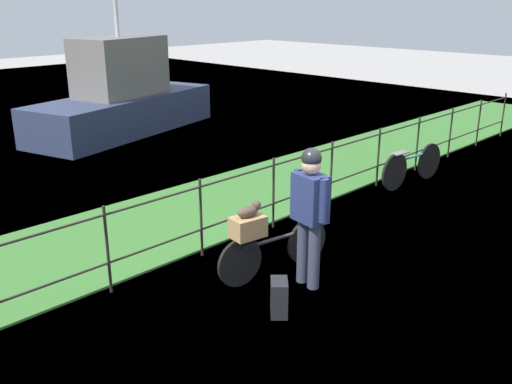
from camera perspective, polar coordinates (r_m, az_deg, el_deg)
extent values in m
plane|color=#9E9993|center=(6.85, 9.96, -9.54)|extent=(60.00, 60.00, 0.00)
cube|color=#38702D|center=(8.91, -7.51, -2.39)|extent=(27.00, 2.40, 0.03)
plane|color=slate|center=(14.67, -24.20, 4.57)|extent=(30.00, 30.00, 0.00)
cylinder|color=#28231E|center=(6.64, -14.81, -5.71)|extent=(0.04, 0.04, 1.07)
cylinder|color=#28231E|center=(7.36, -5.59, -2.65)|extent=(0.04, 0.04, 1.07)
cylinder|color=#28231E|center=(8.26, 1.78, -0.13)|extent=(0.04, 0.04, 1.07)
cylinder|color=#28231E|center=(9.27, 7.62, 1.86)|extent=(0.04, 0.04, 1.07)
cylinder|color=#28231E|center=(10.37, 12.28, 3.44)|extent=(0.04, 0.04, 1.07)
cylinder|color=#28231E|center=(11.53, 16.03, 4.69)|extent=(0.04, 0.04, 1.07)
cylinder|color=#28231E|center=(12.74, 19.09, 5.69)|extent=(0.04, 0.04, 1.07)
cylinder|color=#28231E|center=(13.98, 21.63, 6.51)|extent=(0.04, 0.04, 1.07)
cylinder|color=#28231E|center=(15.24, 23.75, 7.18)|extent=(0.04, 0.04, 1.07)
cylinder|color=#28231E|center=(7.85, -1.68, -2.42)|extent=(18.00, 0.03, 0.03)
cylinder|color=#28231E|center=(7.65, -1.72, 1.69)|extent=(18.00, 0.03, 0.03)
cylinder|color=black|center=(7.25, 5.17, -5.00)|extent=(0.60, 0.14, 0.60)
cylinder|color=black|center=(6.67, -1.65, -7.16)|extent=(0.60, 0.14, 0.60)
cylinder|color=#2D2D33|center=(6.88, 1.92, -4.80)|extent=(0.81, 0.18, 0.04)
cube|color=black|center=(6.65, -0.81, -5.35)|extent=(0.21, 0.12, 0.06)
cube|color=slate|center=(6.61, -0.81, -4.62)|extent=(0.38, 0.22, 0.02)
cube|color=#A87F51|center=(6.56, -0.82, -3.55)|extent=(0.43, 0.32, 0.25)
ellipsoid|color=#4C3D2D|center=(6.49, -0.83, -2.00)|extent=(0.30, 0.18, 0.13)
sphere|color=#4C3D2D|center=(6.53, 0.03, -1.30)|extent=(0.11, 0.11, 0.11)
cylinder|color=#383D51|center=(6.74, 4.76, -5.89)|extent=(0.14, 0.14, 0.82)
cylinder|color=#383D51|center=(6.61, 5.90, -6.47)|extent=(0.14, 0.14, 0.82)
cube|color=navy|center=(6.41, 5.51, -0.59)|extent=(0.32, 0.44, 0.56)
cylinder|color=navy|center=(6.56, 4.25, 0.16)|extent=(0.10, 0.10, 0.50)
cylinder|color=navy|center=(6.25, 6.85, -0.89)|extent=(0.10, 0.10, 0.50)
sphere|color=tan|center=(6.29, 5.62, 2.76)|extent=(0.22, 0.22, 0.22)
sphere|color=black|center=(6.27, 5.64, 3.43)|extent=(0.23, 0.23, 0.23)
cube|color=black|center=(6.15, 2.35, -10.63)|extent=(0.33, 0.32, 0.40)
cylinder|color=black|center=(11.12, 17.13, 3.01)|extent=(0.68, 0.10, 0.68)
cylinder|color=black|center=(10.24, 13.85, 1.97)|extent=(0.68, 0.10, 0.68)
cylinder|color=#337F70|center=(10.63, 15.65, 3.47)|extent=(0.85, 0.11, 0.04)
cube|color=black|center=(10.27, 14.35, 3.36)|extent=(0.21, 0.11, 0.06)
cube|color=slate|center=(10.25, 14.39, 3.86)|extent=(0.37, 0.19, 0.02)
cube|color=#2D3856|center=(14.84, -13.25, 7.73)|extent=(5.53, 3.12, 0.94)
cube|color=slate|center=(14.67, -13.60, 12.26)|extent=(2.56, 1.82, 1.43)
cylinder|color=#B2B2B2|center=(14.58, -14.08, 18.17)|extent=(0.10, 0.10, 1.60)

